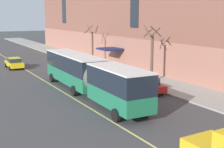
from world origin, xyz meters
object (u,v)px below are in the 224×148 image
parked_car_red_1 (147,85)px  fire_hydrant (115,72)px  street_tree_mid_block (152,53)px  street_tree_far_uptown (92,44)px  taxi_cab (14,63)px  city_bus (88,74)px  parked_car_silver_3 (112,73)px

parked_car_red_1 → fire_hydrant: (1.61, 9.21, -0.29)m
fire_hydrant → parked_car_red_1: bearing=-99.9°
parked_car_red_1 → street_tree_mid_block: bearing=48.5°
street_tree_far_uptown → fire_hydrant: 10.43m
taxi_cab → fire_hydrant: (10.09, -12.00, -0.29)m
taxi_cab → fire_hydrant: 15.68m
city_bus → parked_car_silver_3: 8.02m
street_tree_mid_block → street_tree_far_uptown: size_ratio=1.07×
street_tree_far_uptown → fire_hydrant: street_tree_far_uptown is taller
parked_car_red_1 → parked_car_silver_3: same height
parked_car_red_1 → city_bus: bearing=162.9°
parked_car_silver_3 → taxi_cab: bearing=121.3°
street_tree_far_uptown → city_bus: bearing=-116.9°
parked_car_silver_3 → street_tree_mid_block: street_tree_mid_block is taller
street_tree_far_uptown → fire_hydrant: (-1.57, -9.97, -2.64)m
parked_car_silver_3 → street_tree_mid_block: (3.17, -3.71, 2.64)m
parked_car_silver_3 → fire_hydrant: bearing=50.0°
city_bus → street_tree_far_uptown: size_ratio=3.16×
street_tree_mid_block → street_tree_far_uptown: bearing=89.9°
parked_car_silver_3 → street_tree_mid_block: bearing=-49.5°
parked_car_red_1 → street_tree_far_uptown: street_tree_far_uptown is taller
city_bus → parked_car_red_1: bearing=-17.1°
parked_car_silver_3 → street_tree_mid_block: size_ratio=0.67×
parked_car_silver_3 → parked_car_red_1: bearing=-90.0°
street_tree_mid_block → fire_hydrant: 6.54m
parked_car_red_1 → street_tree_mid_block: street_tree_mid_block is taller
parked_car_red_1 → street_tree_far_uptown: bearing=80.6°
city_bus → taxi_cab: city_bus is taller
street_tree_mid_block → taxi_cab: bearing=123.4°
parked_car_red_1 → taxi_cab: 22.84m
parked_car_red_1 → fire_hydrant: bearing=80.1°
street_tree_far_uptown → parked_car_red_1: bearing=-99.4°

